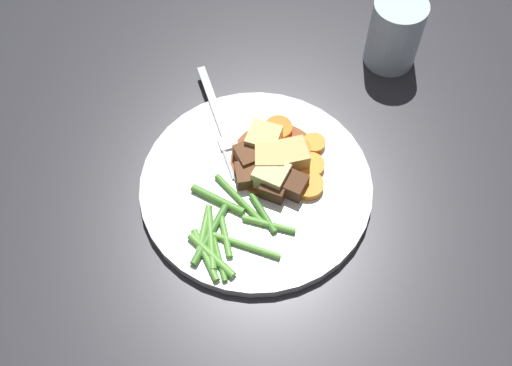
{
  "coord_description": "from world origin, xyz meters",
  "views": [
    {
      "loc": [
        -0.3,
        -0.22,
        0.62
      ],
      "look_at": [
        0.0,
        0.0,
        0.01
      ],
      "focal_mm": 43.54,
      "sensor_mm": 36.0,
      "label": 1
    }
  ],
  "objects": [
    {
      "name": "water_glass",
      "position": [
        0.27,
        -0.02,
        0.05
      ],
      "size": [
        0.07,
        0.07,
        0.09
      ],
      "primitive_type": "cylinder",
      "color": "silver",
      "rests_on": "ground_plane"
    },
    {
      "name": "ground_plane",
      "position": [
        0.0,
        0.0,
        0.0
      ],
      "size": [
        3.0,
        3.0,
        0.0
      ],
      "primitive_type": "plane",
      "color": "#2D2D33"
    },
    {
      "name": "green_bean_0",
      "position": [
        -0.04,
        -0.04,
        0.02
      ],
      "size": [
        0.03,
        0.06,
        0.01
      ],
      "primitive_type": "cylinder",
      "rotation": [
        0.0,
        1.57,
        1.92
      ],
      "color": "#66AD42",
      "rests_on": "dinner_plate"
    },
    {
      "name": "green_bean_9",
      "position": [
        -0.1,
        -0.03,
        0.02
      ],
      "size": [
        0.04,
        0.04,
        0.01
      ],
      "primitive_type": "cylinder",
      "rotation": [
        0.0,
        1.57,
        0.91
      ],
      "color": "#599E38",
      "rests_on": "dinner_plate"
    },
    {
      "name": "green_bean_5",
      "position": [
        -0.11,
        -0.01,
        0.02
      ],
      "size": [
        0.04,
        0.06,
        0.01
      ],
      "primitive_type": "cylinder",
      "rotation": [
        0.0,
        1.57,
        1.07
      ],
      "color": "#66AD42",
      "rests_on": "dinner_plate"
    },
    {
      "name": "carrot_slice_5",
      "position": [
        0.07,
        0.02,
        0.02
      ],
      "size": [
        0.04,
        0.04,
        0.01
      ],
      "primitive_type": "cylinder",
      "rotation": [
        0.0,
        0.0,
        2.91
      ],
      "color": "orange",
      "rests_on": "dinner_plate"
    },
    {
      "name": "green_bean_2",
      "position": [
        -0.07,
        -0.04,
        0.02
      ],
      "size": [
        0.03,
        0.08,
        0.01
      ],
      "primitive_type": "cylinder",
      "rotation": [
        0.0,
        1.57,
        1.86
      ],
      "color": "#66AD42",
      "rests_on": "dinner_plate"
    },
    {
      "name": "potato_chunk_1",
      "position": [
        0.04,
        0.02,
        0.03
      ],
      "size": [
        0.04,
        0.05,
        0.03
      ],
      "primitive_type": "cube",
      "rotation": [
        0.0,
        0.0,
        0.31
      ],
      "color": "#E5CC7A",
      "rests_on": "dinner_plate"
    },
    {
      "name": "carrot_slice_4",
      "position": [
        0.05,
        -0.04,
        0.02
      ],
      "size": [
        0.04,
        0.04,
        0.01
      ],
      "primitive_type": "cylinder",
      "rotation": [
        0.0,
        0.0,
        2.02
      ],
      "color": "orange",
      "rests_on": "dinner_plate"
    },
    {
      "name": "fork",
      "position": [
        0.04,
        0.08,
        0.01
      ],
      "size": [
        0.12,
        0.15,
        0.0
      ],
      "color": "silver",
      "rests_on": "dinner_plate"
    },
    {
      "name": "green_bean_3",
      "position": [
        -0.03,
        -0.03,
        0.02
      ],
      "size": [
        0.03,
        0.05,
        0.01
      ],
      "primitive_type": "cylinder",
      "rotation": [
        0.0,
        1.57,
        1.14
      ],
      "color": "#4C8E33",
      "rests_on": "dinner_plate"
    },
    {
      "name": "dinner_plate",
      "position": [
        0.0,
        0.0,
        0.01
      ],
      "size": [
        0.27,
        0.27,
        0.01
      ],
      "primitive_type": "cylinder",
      "color": "white",
      "rests_on": "ground_plane"
    },
    {
      "name": "green_bean_1",
      "position": [
        -0.08,
        0.01,
        0.02
      ],
      "size": [
        0.06,
        0.04,
        0.01
      ],
      "primitive_type": "cylinder",
      "rotation": [
        0.0,
        1.57,
        0.49
      ],
      "color": "#66AD42",
      "rests_on": "dinner_plate"
    },
    {
      "name": "green_bean_4",
      "position": [
        -0.03,
        0.0,
        0.02
      ],
      "size": [
        0.02,
        0.08,
        0.01
      ],
      "primitive_type": "cylinder",
      "rotation": [
        0.0,
        1.57,
        1.35
      ],
      "color": "#599E38",
      "rests_on": "dinner_plate"
    },
    {
      "name": "carrot_slice_2",
      "position": [
        0.05,
        0.01,
        0.02
      ],
      "size": [
        0.05,
        0.05,
        0.01
      ],
      "primitive_type": "cylinder",
      "rotation": [
        0.0,
        0.0,
        0.98
      ],
      "color": "orange",
      "rests_on": "dinner_plate"
    },
    {
      "name": "green_bean_8",
      "position": [
        -0.08,
        -0.0,
        0.02
      ],
      "size": [
        0.08,
        0.02,
        0.01
      ],
      "primitive_type": "cylinder",
      "rotation": [
        0.0,
        1.57,
        0.2
      ],
      "color": "#4C8E33",
      "rests_on": "dinner_plate"
    },
    {
      "name": "potato_chunk_0",
      "position": [
        0.03,
        0.0,
        0.03
      ],
      "size": [
        0.04,
        0.04,
        0.03
      ],
      "primitive_type": "cube",
      "rotation": [
        0.0,
        0.0,
        5.36
      ],
      "color": "#DBBC6B",
      "rests_on": "dinner_plate"
    },
    {
      "name": "meat_chunk_3",
      "position": [
        0.03,
        -0.01,
        0.02
      ],
      "size": [
        0.03,
        0.03,
        0.02
      ],
      "primitive_type": "cube",
      "rotation": [
        0.0,
        0.0,
        2.18
      ],
      "color": "#56331E",
      "rests_on": "dinner_plate"
    },
    {
      "name": "potato_chunk_3",
      "position": [
        0.05,
        -0.02,
        0.03
      ],
      "size": [
        0.05,
        0.05,
        0.03
      ],
      "primitive_type": "cube",
      "rotation": [
        0.0,
        0.0,
        0.88
      ],
      "color": "#DBBC6B",
      "rests_on": "dinner_plate"
    },
    {
      "name": "green_bean_7",
      "position": [
        -0.1,
        -0.02,
        0.02
      ],
      "size": [
        0.02,
        0.07,
        0.01
      ],
      "primitive_type": "cylinder",
      "rotation": [
        0.0,
        1.57,
        1.43
      ],
      "color": "#66AD42",
      "rests_on": "dinner_plate"
    },
    {
      "name": "green_bean_10",
      "position": [
        -0.07,
        -0.01,
        0.02
      ],
      "size": [
        0.04,
        0.05,
        0.01
      ],
      "primitive_type": "cylinder",
      "rotation": [
        0.0,
        1.57,
        0.85
      ],
      "color": "#66AD42",
      "rests_on": "dinner_plate"
    },
    {
      "name": "potato_chunk_2",
      "position": [
        0.01,
        -0.01,
        0.03
      ],
      "size": [
        0.04,
        0.04,
        0.03
      ],
      "primitive_type": "cube",
      "rotation": [
        0.0,
        0.0,
        0.18
      ],
      "color": "#EAD68C",
      "rests_on": "dinner_plate"
    },
    {
      "name": "meat_chunk_0",
      "position": [
        0.02,
        0.02,
        0.02
      ],
      "size": [
        0.04,
        0.04,
        0.02
      ],
      "primitive_type": "cube",
      "rotation": [
        0.0,
        0.0,
        1.08
      ],
      "color": "brown",
      "rests_on": "dinner_plate"
    },
    {
      "name": "meat_chunk_1",
      "position": [
        -0.0,
        -0.02,
        0.02
      ],
      "size": [
        0.03,
        0.03,
        0.02
      ],
      "primitive_type": "cube",
      "rotation": [
        0.0,
        0.0,
        0.25
      ],
      "color": "#4C2B19",
      "rests_on": "dinner_plate"
    },
    {
      "name": "carrot_slice_0",
      "position": [
        0.06,
        -0.02,
        0.02
      ],
      "size": [
        0.04,
        0.04,
        0.01
      ],
      "primitive_type": "cylinder",
      "rotation": [
        0.0,
        0.0,
        1.92
      ],
      "color": "orange",
      "rests_on": "dinner_plate"
    },
    {
      "name": "carrot_slice_1",
      "position": [
        0.03,
        -0.05,
        0.02
      ],
      "size": [
        0.04,
        0.04,
        0.01
      ],
      "primitive_type": "cylinder",
      "rotation": [
        0.0,
        0.0,
        0.14
      ],
      "color": "orange",
      "rests_on": "dinner_plate"
    },
    {
      "name": "green_bean_6",
      "position": [
        -0.09,
        -0.01,
        0.02
      ],
      "size": [
        0.06,
        0.05,
        0.01
      ],
      "primitive_type": "cylinder",
      "rotation": [
        0.0,
        1.57,
        0.74
      ],
      "color": "#66AD42",
      "rests_on": "dinner_plate"
    },
    {
      "name": "meat_chunk_4",
      "position": [
        0.0,
        0.01,
        0.02
      ],
      "size": [
        0.04,
        0.04,
        0.02
      ],
      "primitive_type": "cube",
      "rotation": [
        0.0,
        0.0,
        5.51
      ],
      "color": "brown",
      "rests_on": "dinner_plate"
    },
    {
      "name": "green_bean_11",
      "position": [
        -0.05,
        0.02,
        0.02
      ],
      "size": [
        0.02,
        0.07,
        0.01
      ],
      "primitive_type": "cylinder",
      "rotation": [
        0.0,
        1.57,
        1.7
      ],
      "color": "#599E38",
      "rests_on": "dinner_plate"
    },
    {
      "name": "meat_chunk_2",
      "position": [
        0.02,
        -0.04,
        0.02
      ],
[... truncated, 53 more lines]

